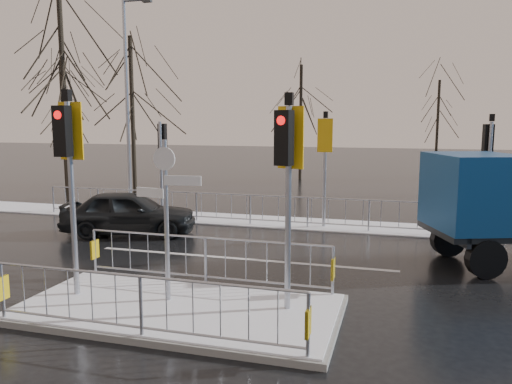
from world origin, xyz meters
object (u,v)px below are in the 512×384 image
(traffic_island, at_px, (178,292))
(car_far_lane, at_px, (129,212))
(flatbed_truck, at_px, (505,207))
(street_lamp_left, at_px, (128,97))

(traffic_island, relative_size, car_far_lane, 1.45)
(car_far_lane, bearing_deg, flatbed_truck, -108.51)
(traffic_island, xyz_separation_m, car_far_lane, (-4.23, 5.53, 0.31))
(car_far_lane, xyz_separation_m, street_lamp_left, (-2.19, 3.96, 3.79))
(traffic_island, xyz_separation_m, street_lamp_left, (-6.42, 9.49, 4.10))
(car_far_lane, bearing_deg, traffic_island, -158.50)
(traffic_island, bearing_deg, street_lamp_left, 124.07)
(traffic_island, distance_m, car_far_lane, 6.97)
(flatbed_truck, bearing_deg, car_far_lane, 177.39)
(traffic_island, bearing_deg, car_far_lane, 127.40)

